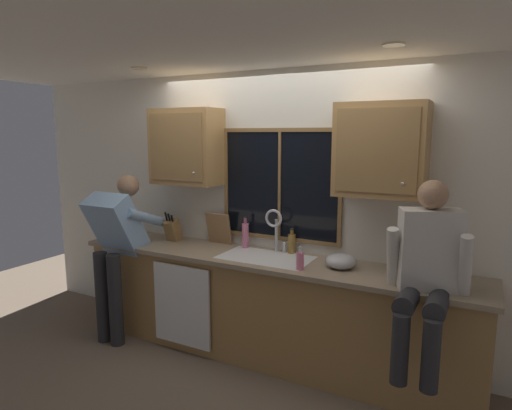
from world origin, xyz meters
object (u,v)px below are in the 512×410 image
object	(u,v)px
person_standing	(116,241)
knife_block	(173,230)
person_sitting_on_counter	(427,267)
bottle_green_glass	(292,243)
mixing_bowl	(341,261)
cutting_board	(219,229)
bottle_tall_clear	(245,235)
soap_dispenser	(300,261)

from	to	relation	value
person_standing	knife_block	world-z (taller)	person_standing
person_sitting_on_counter	bottle_green_glass	size ratio (longest dim) A/B	5.50
knife_block	mixing_bowl	distance (m)	1.76
cutting_board	bottle_tall_clear	size ratio (longest dim) A/B	1.03
person_standing	knife_block	bearing A→B (deg)	52.22
soap_dispenser	bottle_green_glass	size ratio (longest dim) A/B	0.85
person_standing	bottle_green_glass	bearing A→B (deg)	19.65
mixing_bowl	soap_dispenser	world-z (taller)	soap_dispenser
mixing_bowl	soap_dispenser	size ratio (longest dim) A/B	1.25
knife_block	soap_dispenser	xyz separation A→B (m)	(1.49, -0.28, -0.03)
knife_block	bottle_green_glass	xyz separation A→B (m)	(1.24, 0.13, -0.01)
cutting_board	soap_dispenser	xyz separation A→B (m)	(1.02, -0.40, -0.08)
bottle_green_glass	bottle_tall_clear	bearing A→B (deg)	-177.18
knife_block	bottle_tall_clear	world-z (taller)	knife_block
person_sitting_on_counter	mixing_bowl	world-z (taller)	person_sitting_on_counter
soap_dispenser	bottle_green_glass	bearing A→B (deg)	121.18
mixing_bowl	bottle_tall_clear	world-z (taller)	bottle_tall_clear
knife_block	mixing_bowl	world-z (taller)	knife_block
person_standing	mixing_bowl	bearing A→B (deg)	9.39
knife_block	person_sitting_on_counter	bearing A→B (deg)	-8.72
knife_block	bottle_tall_clear	size ratio (longest dim) A/B	1.07
person_standing	bottle_green_glass	size ratio (longest dim) A/B	6.95
cutting_board	knife_block	bearing A→B (deg)	-166.26
person_sitting_on_counter	soap_dispenser	bearing A→B (deg)	174.59
person_standing	soap_dispenser	world-z (taller)	person_standing
person_standing	bottle_tall_clear	size ratio (longest dim) A/B	5.31
bottle_green_glass	bottle_tall_clear	world-z (taller)	bottle_tall_clear
cutting_board	bottle_tall_clear	world-z (taller)	cutting_board
person_sitting_on_counter	knife_block	distance (m)	2.46
knife_block	cutting_board	size ratio (longest dim) A/B	1.04
knife_block	bottle_tall_clear	bearing A→B (deg)	7.74
mixing_bowl	soap_dispenser	xyz separation A→B (m)	(-0.27, -0.20, 0.02)
bottle_green_glass	cutting_board	bearing A→B (deg)	-179.04
mixing_bowl	person_standing	bearing A→B (deg)	-170.61
soap_dispenser	bottle_tall_clear	world-z (taller)	bottle_tall_clear
knife_block	soap_dispenser	world-z (taller)	knife_block
person_sitting_on_counter	cutting_board	size ratio (longest dim) A/B	4.09
cutting_board	mixing_bowl	world-z (taller)	cutting_board
person_sitting_on_counter	bottle_tall_clear	bearing A→B (deg)	163.91
knife_block	cutting_board	distance (m)	0.49
mixing_bowl	bottle_tall_clear	xyz separation A→B (m)	(-0.99, 0.19, 0.07)
cutting_board	mixing_bowl	xyz separation A→B (m)	(1.29, -0.20, -0.10)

